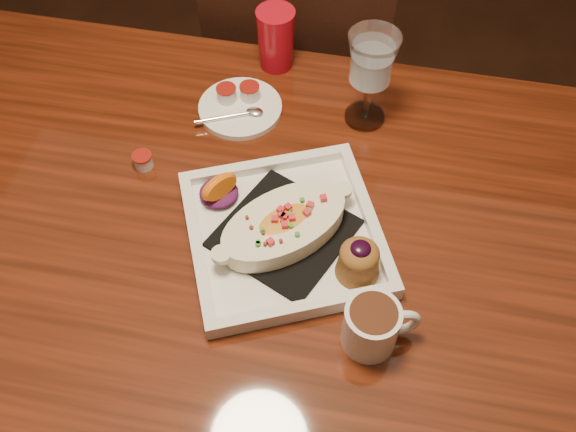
% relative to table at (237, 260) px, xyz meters
% --- Properties ---
extents(floor, '(7.00, 7.00, 0.00)m').
position_rel_table_xyz_m(floor, '(0.00, 0.00, -0.65)').
color(floor, black).
rests_on(floor, ground).
extents(table, '(1.50, 0.90, 0.75)m').
position_rel_table_xyz_m(table, '(0.00, 0.00, 0.00)').
color(table, maroon).
rests_on(table, floor).
extents(chair_far, '(0.42, 0.42, 0.93)m').
position_rel_table_xyz_m(chair_far, '(-0.00, 0.63, -0.15)').
color(chair_far, black).
rests_on(chair_far, floor).
extents(plate, '(0.39, 0.39, 0.08)m').
position_rel_table_xyz_m(plate, '(0.09, -0.01, 0.12)').
color(plate, white).
rests_on(plate, table).
extents(coffee_mug, '(0.11, 0.08, 0.08)m').
position_rel_table_xyz_m(coffee_mug, '(0.24, -0.15, 0.14)').
color(coffee_mug, white).
rests_on(coffee_mug, table).
extents(goblet, '(0.09, 0.09, 0.19)m').
position_rel_table_xyz_m(goblet, '(0.18, 0.29, 0.23)').
color(goblet, silver).
rests_on(goblet, table).
extents(saucer, '(0.16, 0.16, 0.11)m').
position_rel_table_xyz_m(saucer, '(-0.06, 0.26, 0.11)').
color(saucer, white).
rests_on(saucer, table).
extents(creamer_loose, '(0.04, 0.04, 0.03)m').
position_rel_table_xyz_m(creamer_loose, '(-0.19, 0.10, 0.11)').
color(creamer_loose, silver).
rests_on(creamer_loose, table).
extents(red_tumbler, '(0.07, 0.07, 0.12)m').
position_rel_table_xyz_m(red_tumbler, '(-0.01, 0.40, 0.16)').
color(red_tumbler, red).
rests_on(red_tumbler, table).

